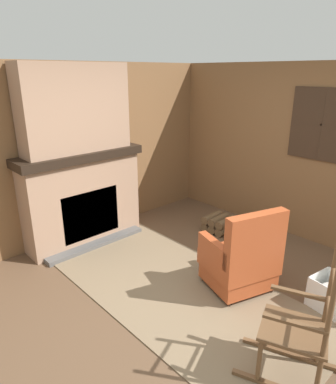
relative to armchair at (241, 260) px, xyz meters
The scene contains 11 objects.
ground_plane 0.73m from the armchair, 98.32° to the right, with size 14.00×14.00×0.00m, color brown.
wood_panel_wall_left 2.67m from the armchair, 165.61° to the right, with size 0.06×5.26×2.42m.
wood_panel_wall_back 1.94m from the armchair, 93.03° to the left, with size 5.26×0.09×2.42m.
fireplace_hearth 2.31m from the armchair, 164.07° to the right, with size 0.62×1.71×1.29m.
chimney_breast 2.74m from the armchair, 164.15° to the right, with size 0.36×1.42×1.10m.
area_rug 0.78m from the armchair, 131.16° to the right, with size 3.29×1.56×0.01m.
armchair is the anchor object (origin of this frame).
rocking_chair 1.17m from the armchair, 32.90° to the right, with size 0.90×0.69×1.28m.
firewood_stack 1.50m from the armchair, 137.89° to the left, with size 0.41×0.42×0.24m.
oil_lamp_vase 2.71m from the armchair, 154.12° to the right, with size 0.11×0.11×0.27m.
storage_case 2.51m from the armchair, 169.43° to the right, with size 0.16×0.27×0.16m.
Camera 1 is at (1.92, -2.16, 2.29)m, focal length 32.00 mm.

